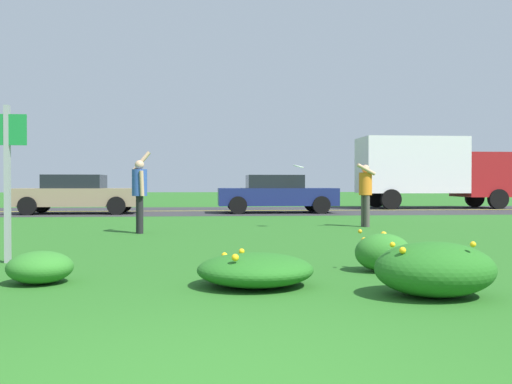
{
  "coord_description": "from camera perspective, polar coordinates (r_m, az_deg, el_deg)",
  "views": [
    {
      "loc": [
        0.04,
        -3.05,
        1.14
      ],
      "look_at": [
        1.34,
        11.4,
        0.91
      ],
      "focal_mm": 40.26,
      "sensor_mm": 36.0,
      "label": 1
    }
  ],
  "objects": [
    {
      "name": "highway_strip",
      "position": [
        23.57,
        -5.24,
        -1.88
      ],
      "size": [
        120.0,
        7.54,
        0.01
      ],
      "primitive_type": "cube",
      "color": "#2D2D30",
      "rests_on": "ground"
    },
    {
      "name": "daylily_clump_front_right",
      "position": [
        6.99,
        -20.66,
        -7.01
      ],
      "size": [
        0.73,
        0.74,
        0.37
      ],
      "color": "#2D7526",
      "rests_on": "ground"
    },
    {
      "name": "ground_plane",
      "position": [
        13.34,
        -5.3,
        -4.01
      ],
      "size": [
        120.0,
        120.0,
        0.0
      ],
      "primitive_type": "plane",
      "color": "#26601E"
    },
    {
      "name": "person_catcher_orange_shirt",
      "position": [
        15.22,
        10.8,
        0.24
      ],
      "size": [
        0.54,
        0.57,
        1.65
      ],
      "color": "orange",
      "rests_on": "ground"
    },
    {
      "name": "person_thrower_blue_shirt",
      "position": [
        13.24,
        -11.48,
        0.27
      ],
      "size": [
        0.44,
        0.55,
        1.88
      ],
      "color": "#2D4C9E",
      "rests_on": "ground"
    },
    {
      "name": "daylily_clump_mid_left",
      "position": [
        6.39,
        -0.07,
        -7.73
      ],
      "size": [
        1.29,
        1.2,
        0.4
      ],
      "color": "#23661E",
      "rests_on": "ground"
    },
    {
      "name": "highway_center_stripe",
      "position": [
        23.57,
        -5.24,
        -1.87
      ],
      "size": [
        120.0,
        0.16,
        0.0
      ],
      "primitive_type": "cube",
      "color": "yellow",
      "rests_on": "ground"
    },
    {
      "name": "daylily_clump_front_left",
      "position": [
        7.59,
        12.5,
        -5.88
      ],
      "size": [
        0.73,
        0.6,
        0.54
      ],
      "color": "#2D7526",
      "rests_on": "ground"
    },
    {
      "name": "sign_post_near_path",
      "position": [
        8.89,
        -23.5,
        2.31
      ],
      "size": [
        0.56,
        0.1,
        2.25
      ],
      "color": "#93969B",
      "rests_on": "ground"
    },
    {
      "name": "car_tan_center_left",
      "position": [
        22.36,
        -17.36,
        -0.18
      ],
      "size": [
        4.5,
        2.0,
        1.45
      ],
      "color": "#937F60",
      "rests_on": "ground"
    },
    {
      "name": "frisbee_white",
      "position": [
        14.52,
        4.26,
        2.56
      ],
      "size": [
        0.28,
        0.27,
        0.11
      ],
      "color": "white"
    },
    {
      "name": "daylily_clump_near_camera",
      "position": [
        6.07,
        17.32,
        -7.32
      ],
      "size": [
        1.21,
        1.02,
        0.58
      ],
      "color": "#23661E",
      "rests_on": "ground"
    },
    {
      "name": "car_navy_center_right",
      "position": [
        22.02,
        2.03,
        -0.16
      ],
      "size": [
        4.5,
        2.0,
        1.45
      ],
      "color": "navy",
      "rests_on": "ground"
    },
    {
      "name": "box_truck_red",
      "position": [
        27.24,
        16.92,
        2.24
      ],
      "size": [
        6.7,
        2.46,
        3.2
      ],
      "color": "maroon",
      "rests_on": "ground"
    }
  ]
}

